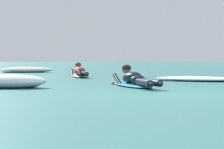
{
  "coord_description": "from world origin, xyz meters",
  "views": [
    {
      "loc": [
        -0.56,
        -7.64,
        0.64
      ],
      "look_at": [
        -1.58,
        4.41,
        0.17
      ],
      "focal_mm": 66.58,
      "sensor_mm": 36.0,
      "label": 1
    }
  ],
  "objects": [
    {
      "name": "whitewater_back",
      "position": [
        -5.97,
        10.65,
        0.12
      ],
      "size": [
        2.47,
        1.39,
        0.25
      ],
      "color": "white",
      "rests_on": "ground"
    },
    {
      "name": "surfer_near",
      "position": [
        -0.85,
        1.7,
        0.14
      ],
      "size": [
        1.3,
        2.4,
        0.55
      ],
      "color": "#2DB2D1",
      "rests_on": "ground"
    },
    {
      "name": "surfer_far",
      "position": [
        -2.89,
        6.57,
        0.14
      ],
      "size": [
        1.09,
        2.47,
        0.53
      ],
      "color": "white",
      "rests_on": "ground"
    },
    {
      "name": "whitewater_front",
      "position": [
        -3.54,
        1.06,
        0.14
      ],
      "size": [
        1.69,
        0.87,
        0.29
      ],
      "color": "white",
      "rests_on": "ground"
    },
    {
      "name": "whitewater_mid_right",
      "position": [
        0.81,
        4.18,
        0.06
      ],
      "size": [
        2.48,
        1.66,
        0.13
      ],
      "color": "white",
      "rests_on": "ground"
    },
    {
      "name": "ground_plane",
      "position": [
        0.0,
        10.0,
        0.0
      ],
      "size": [
        120.0,
        120.0,
        0.0
      ],
      "primitive_type": "plane",
      "color": "#387A75"
    }
  ]
}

